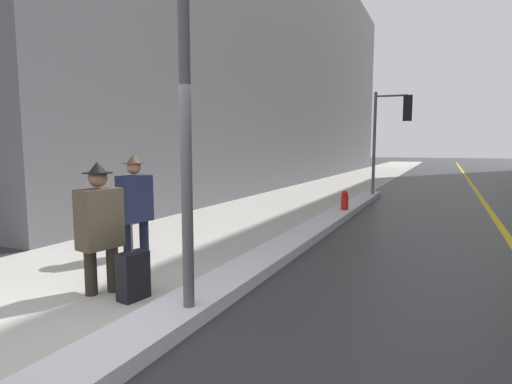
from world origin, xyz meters
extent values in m
plane|color=#2D2D30|center=(0.00, 0.00, 0.00)|extent=(160.00, 160.00, 0.00)
cube|color=#B2AFA8|center=(-2.00, 15.00, 0.01)|extent=(4.00, 80.00, 0.01)
cube|color=gold|center=(4.00, 15.00, 0.00)|extent=(0.16, 80.00, 0.00)
cube|color=silver|center=(0.19, 6.13, 0.08)|extent=(0.65, 14.65, 0.17)
cube|color=slate|center=(-7.00, 20.00, 6.79)|extent=(6.00, 36.00, 13.59)
cylinder|color=#515156|center=(0.32, 0.81, 1.92)|extent=(0.12, 0.12, 3.85)
cylinder|color=#515156|center=(0.35, 12.53, 1.93)|extent=(0.11, 0.11, 3.87)
cylinder|color=#515156|center=(0.89, 12.61, 3.72)|extent=(1.10, 0.22, 0.07)
cube|color=black|center=(1.43, 12.69, 3.27)|extent=(0.33, 0.24, 0.90)
sphere|color=red|center=(1.42, 12.81, 3.56)|extent=(0.19, 0.19, 0.19)
sphere|color=orange|center=(1.42, 12.81, 3.27)|extent=(0.19, 0.19, 0.19)
sphere|color=green|center=(1.42, 12.81, 2.98)|extent=(0.19, 0.19, 0.19)
cylinder|color=#2A241B|center=(-1.07, 1.11, 0.43)|extent=(0.15, 0.15, 0.86)
cylinder|color=#2A241B|center=(-1.23, 0.89, 0.43)|extent=(0.15, 0.15, 0.86)
cube|color=#473D2D|center=(-1.15, 1.00, 0.98)|extent=(0.38, 0.56, 0.75)
sphere|color=#8C664C|center=(-1.15, 1.00, 1.49)|extent=(0.23, 0.23, 0.23)
cylinder|color=black|center=(-1.15, 1.00, 1.55)|extent=(0.36, 0.36, 0.01)
cone|color=black|center=(-1.15, 1.00, 1.62)|extent=(0.22, 0.22, 0.14)
cylinder|color=black|center=(-1.87, 2.62, 0.45)|extent=(0.16, 0.16, 0.89)
cylinder|color=black|center=(-2.03, 2.40, 0.45)|extent=(0.16, 0.16, 0.89)
cube|color=#191E38|center=(-1.95, 2.51, 1.01)|extent=(0.40, 0.58, 0.78)
sphere|color=tan|center=(-1.95, 2.51, 1.54)|extent=(0.24, 0.24, 0.24)
cylinder|color=#4C3823|center=(-1.95, 2.51, 1.61)|extent=(0.37, 0.37, 0.01)
cone|color=#4C3823|center=(-1.95, 2.51, 1.68)|extent=(0.23, 0.23, 0.14)
cube|color=black|center=(-0.64, 1.01, 0.30)|extent=(0.27, 0.39, 0.60)
cylinder|color=#4C4C51|center=(-0.64, 1.01, 0.77)|extent=(0.02, 0.02, 0.35)
cylinder|color=red|center=(0.28, 8.24, 0.28)|extent=(0.20, 0.20, 0.55)
sphere|color=red|center=(0.28, 8.24, 0.61)|extent=(0.18, 0.18, 0.18)
camera|label=1|loc=(2.74, -2.62, 1.86)|focal=28.00mm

